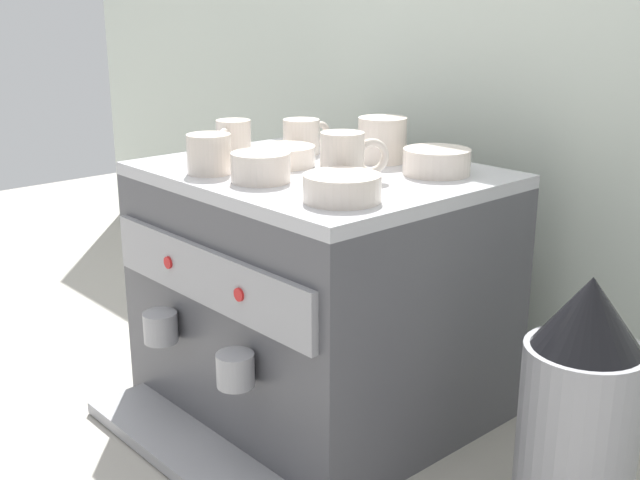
% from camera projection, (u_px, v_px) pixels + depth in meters
% --- Properties ---
extents(ground_plane, '(4.00, 4.00, 0.00)m').
position_uv_depth(ground_plane, '(320.00, 400.00, 1.44)').
color(ground_plane, '#9E998E').
extents(tiled_backsplash_wall, '(2.80, 0.03, 0.96)m').
position_uv_depth(tiled_backsplash_wall, '(462.00, 115.00, 1.53)').
color(tiled_backsplash_wall, silver).
rests_on(tiled_backsplash_wall, ground_plane).
extents(espresso_machine, '(0.54, 0.56, 0.43)m').
position_uv_depth(espresso_machine, '(318.00, 291.00, 1.37)').
color(espresso_machine, '#4C4C51').
rests_on(espresso_machine, ground_plane).
extents(ceramic_cup_0, '(0.07, 0.10, 0.08)m').
position_uv_depth(ceramic_cup_0, '(345.00, 158.00, 1.19)').
color(ceramic_cup_0, beige).
rests_on(ceramic_cup_0, espresso_machine).
extents(ceramic_cup_1, '(0.10, 0.08, 0.06)m').
position_uv_depth(ceramic_cup_1, '(209.00, 153.00, 1.27)').
color(ceramic_cup_1, beige).
rests_on(ceramic_cup_1, espresso_machine).
extents(ceramic_cup_2, '(0.10, 0.11, 0.08)m').
position_uv_depth(ceramic_cup_2, '(383.00, 139.00, 1.36)').
color(ceramic_cup_2, beige).
rests_on(ceramic_cup_2, espresso_machine).
extents(ceramic_cup_3, '(0.07, 0.10, 0.06)m').
position_uv_depth(ceramic_cup_3, '(303.00, 136.00, 1.43)').
color(ceramic_cup_3, beige).
rests_on(ceramic_cup_3, espresso_machine).
extents(ceramic_cup_4, '(0.07, 0.09, 0.06)m').
position_uv_depth(ceramic_cup_4, '(233.00, 138.00, 1.41)').
color(ceramic_cup_4, beige).
rests_on(ceramic_cup_4, espresso_machine).
extents(ceramic_bowl_0, '(0.11, 0.11, 0.03)m').
position_uv_depth(ceramic_bowl_0, '(284.00, 156.00, 1.33)').
color(ceramic_bowl_0, beige).
rests_on(ceramic_bowl_0, espresso_machine).
extents(ceramic_bowl_1, '(0.11, 0.11, 0.04)m').
position_uv_depth(ceramic_bowl_1, '(437.00, 162.00, 1.27)').
color(ceramic_bowl_1, beige).
rests_on(ceramic_bowl_1, espresso_machine).
extents(ceramic_bowl_2, '(0.11, 0.11, 0.04)m').
position_uv_depth(ceramic_bowl_2, '(342.00, 188.00, 1.10)').
color(ceramic_bowl_2, beige).
rests_on(ceramic_bowl_2, espresso_machine).
extents(ceramic_bowl_3, '(0.09, 0.09, 0.04)m').
position_uv_depth(ceramic_bowl_3, '(261.00, 168.00, 1.21)').
color(ceramic_bowl_3, beige).
rests_on(ceramic_bowl_3, espresso_machine).
extents(coffee_grinder, '(0.16, 0.16, 0.36)m').
position_uv_depth(coffee_grinder, '(579.00, 409.00, 1.06)').
color(coffee_grinder, '#939399').
rests_on(coffee_grinder, ground_plane).
extents(milk_pitcher, '(0.09, 0.09, 0.14)m').
position_uv_depth(milk_pitcher, '(189.00, 300.00, 1.73)').
color(milk_pitcher, '#B7B7BC').
rests_on(milk_pitcher, ground_plane).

